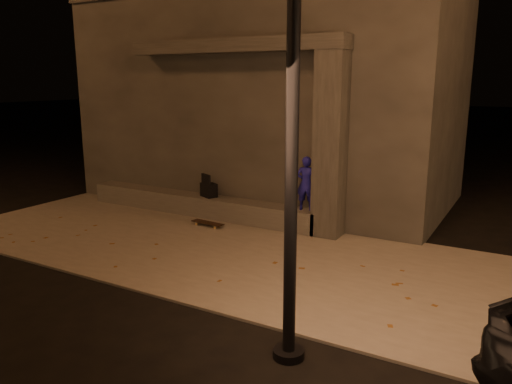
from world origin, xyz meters
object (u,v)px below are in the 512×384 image
Objects in this scene: skateboard at (208,223)px; backpack at (209,189)px; column at (331,146)px; skateboarder at (306,183)px.

backpack is at bearing 127.56° from skateboard.
column reaches higher than backpack.
skateboarder reaches higher than backpack.
backpack is 1.01m from skateboard.
column is at bearing 21.01° from skateboard.
skateboarder is 2.28m from skateboard.
column is 0.94m from skateboarder.
backpack is (-2.40, 0.00, -0.37)m from skateboarder.
skateboarder is 2.07× the size of backpack.
skateboarder is at bearing 180.00° from column.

